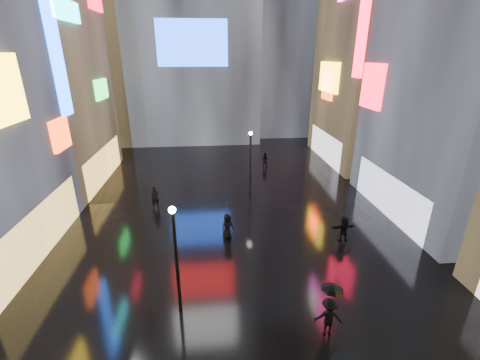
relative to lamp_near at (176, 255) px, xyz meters
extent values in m
plane|color=black|center=(3.00, 11.11, -2.94)|extent=(140.00, 140.00, 0.00)
cube|color=#FFC659|center=(-8.10, 5.11, -1.44)|extent=(0.20, 10.00, 3.00)
cube|color=#F9430C|center=(-7.85, 9.43, 3.12)|extent=(0.25, 2.24, 1.94)
cube|color=blue|center=(-7.85, 11.11, 8.06)|extent=(0.25, 1.40, 8.00)
cube|color=black|center=(-13.00, 17.11, 8.06)|extent=(10.00, 12.00, 22.00)
cube|color=#FFC659|center=(-8.10, 17.11, -1.44)|extent=(0.20, 10.00, 3.00)
cube|color=#18E03A|center=(-7.85, 18.93, 4.97)|extent=(0.25, 3.00, 1.71)
cube|color=#18E6ED|center=(-7.85, 13.72, 10.66)|extent=(0.25, 4.84, 1.37)
cube|color=white|center=(14.10, 8.11, -1.44)|extent=(0.20, 9.00, 3.00)
cube|color=#F90C27|center=(13.85, 12.23, 5.64)|extent=(0.25, 2.99, 3.26)
cube|color=#F90C27|center=(13.85, 15.11, 11.06)|extent=(0.25, 1.40, 10.00)
cube|color=black|center=(19.00, 21.11, 11.06)|extent=(10.00, 12.00, 28.00)
cube|color=white|center=(14.10, 21.11, -1.44)|extent=(0.20, 9.00, 3.00)
cube|color=yellow|center=(13.85, 21.43, 5.71)|extent=(0.25, 4.92, 2.91)
cube|color=#F9430C|center=(13.85, 21.55, 4.90)|extent=(0.25, 2.63, 2.87)
cube|color=#194CFF|center=(0.00, 28.01, 9.06)|extent=(8.00, 0.20, 5.00)
cube|color=black|center=(12.00, 37.11, 14.06)|extent=(12.00, 12.00, 34.00)
cube|color=black|center=(-11.00, 33.11, 10.06)|extent=(10.00, 10.00, 26.00)
cylinder|color=black|center=(0.00, 0.00, -0.44)|extent=(0.16, 0.16, 5.00)
sphere|color=white|center=(0.00, 0.00, 2.11)|extent=(0.30, 0.30, 0.30)
cylinder|color=black|center=(4.80, 12.89, -0.44)|extent=(0.16, 0.16, 5.00)
sphere|color=white|center=(4.80, 12.89, 2.11)|extent=(0.30, 0.30, 0.30)
imported|color=black|center=(6.12, -1.90, -2.07)|extent=(1.23, 0.85, 1.75)
imported|color=black|center=(2.49, 5.92, -2.12)|extent=(0.96, 0.85, 1.66)
imported|color=black|center=(9.59, 4.95, -2.13)|extent=(1.53, 0.57, 1.62)
imported|color=black|center=(-2.60, 10.63, -2.09)|extent=(0.71, 0.57, 1.71)
imported|color=black|center=(7.14, 19.30, -2.18)|extent=(0.93, 0.88, 1.52)
imported|color=black|center=(6.12, -1.90, -0.83)|extent=(1.06, 1.06, 0.72)
imported|color=black|center=(2.49, 5.92, -0.85)|extent=(1.26, 1.26, 0.86)
camera|label=1|loc=(1.57, -11.57, 7.83)|focal=24.00mm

